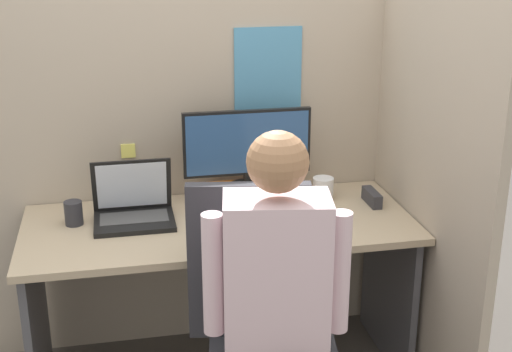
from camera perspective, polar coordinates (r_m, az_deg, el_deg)
cubicle_panel_back at (r=3.25m, az=-3.94°, el=0.78°), size 2.10×0.05×1.70m
cubicle_panel_right at (r=3.07m, az=12.63°, el=-0.85°), size 0.04×1.32×1.70m
desk at (r=3.03m, az=-2.90°, el=-6.63°), size 1.60×0.68×0.73m
paper_box at (r=3.14m, az=-0.67°, el=-1.48°), size 0.33×0.21×0.07m
monitor at (r=3.07m, az=-0.70°, el=2.40°), size 0.56×0.16×0.35m
laptop at (r=2.98m, az=-9.76°, el=-2.69°), size 0.33×0.25×0.26m
mouse at (r=2.80m, az=-3.63°, el=-4.71°), size 0.06×0.05×0.03m
stapler at (r=3.16m, az=9.26°, el=-1.69°), size 0.04×0.15×0.06m
carrot_toy at (r=2.71m, az=-2.08°, el=-5.32°), size 0.05×0.16×0.05m
office_chair at (r=2.56m, az=0.62°, el=-12.78°), size 0.54×0.60×1.05m
person at (r=2.31m, az=2.18°, el=-10.07°), size 0.47×0.48×1.31m
coffee_mug at (r=3.19m, az=5.39°, el=-0.99°), size 0.09×0.09×0.10m
pen_cup at (r=3.00m, az=-14.39°, el=-2.89°), size 0.07×0.07×0.10m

